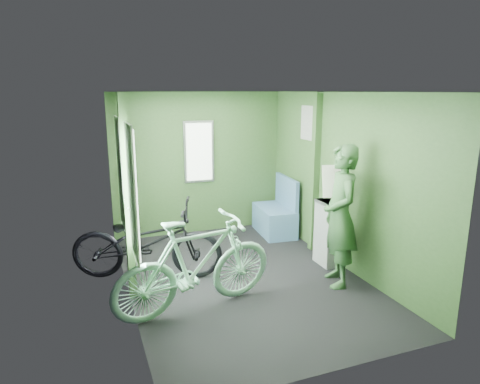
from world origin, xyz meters
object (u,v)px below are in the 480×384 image
(bicycle_black, at_px, (149,278))
(bicycle_mint, at_px, (198,312))
(bench_seat, at_px, (276,217))
(waste_box, at_px, (329,233))
(passenger, at_px, (340,216))

(bicycle_black, xyz_separation_m, bicycle_mint, (0.36, -1.05, 0.00))
(bicycle_mint, bearing_deg, bench_seat, -53.01)
(waste_box, relative_size, bench_seat, 0.95)
(bicycle_black, relative_size, bench_seat, 2.00)
(bicycle_black, bearing_deg, waste_box, -79.07)
(passenger, distance_m, bench_seat, 2.08)
(passenger, relative_size, waste_box, 1.94)
(passenger, bearing_deg, bench_seat, -167.16)
(waste_box, xyz_separation_m, bench_seat, (-0.11, 1.43, -0.17))
(waste_box, bearing_deg, bench_seat, 94.59)
(passenger, bearing_deg, bicycle_mint, -71.11)
(passenger, distance_m, waste_box, 0.74)
(bicycle_mint, bearing_deg, bicycle_black, 8.44)
(bench_seat, bearing_deg, waste_box, -80.37)
(bicycle_mint, distance_m, bench_seat, 2.84)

